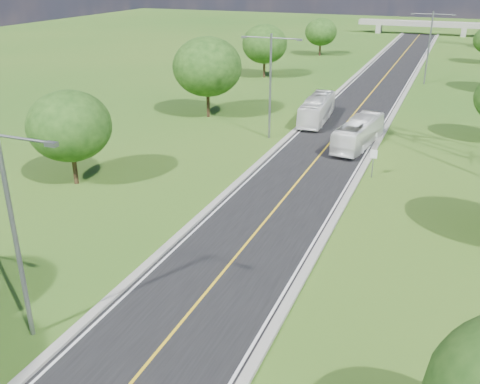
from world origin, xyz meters
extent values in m
plane|color=#255818|center=(0.00, 60.00, 0.00)|extent=(260.00, 260.00, 0.00)
cube|color=black|center=(0.00, 66.00, 0.03)|extent=(8.00, 150.00, 0.06)
cube|color=gray|center=(-4.25, 66.00, 0.11)|extent=(0.50, 150.00, 0.22)
cube|color=gray|center=(4.25, 66.00, 0.11)|extent=(0.50, 150.00, 0.22)
cylinder|color=slate|center=(5.20, 38.00, 1.20)|extent=(0.08, 0.08, 2.40)
cube|color=white|center=(5.20, 37.97, 2.00)|extent=(0.55, 0.04, 0.70)
cube|color=gray|center=(-10.00, 140.00, 1.00)|extent=(1.20, 3.00, 2.00)
cube|color=gray|center=(10.00, 140.00, 1.00)|extent=(1.20, 3.00, 2.00)
cube|color=gray|center=(0.00, 140.00, 2.60)|extent=(30.00, 3.00, 1.20)
cylinder|color=slate|center=(-6.00, 12.00, 5.00)|extent=(0.22, 0.22, 10.00)
cylinder|color=slate|center=(-4.60, 12.00, 9.60)|extent=(2.80, 0.12, 0.12)
cube|color=slate|center=(-3.30, 12.00, 9.55)|extent=(0.50, 0.25, 0.18)
cylinder|color=slate|center=(-6.00, 45.00, 5.00)|extent=(0.22, 0.22, 10.00)
cylinder|color=slate|center=(-7.40, 45.00, 9.60)|extent=(2.80, 0.12, 0.12)
cylinder|color=slate|center=(-4.60, 45.00, 9.60)|extent=(2.80, 0.12, 0.12)
cube|color=slate|center=(-8.70, 45.00, 9.55)|extent=(0.50, 0.25, 0.18)
cube|color=slate|center=(-3.30, 45.00, 9.55)|extent=(0.50, 0.25, 0.18)
cylinder|color=slate|center=(6.00, 78.00, 5.00)|extent=(0.22, 0.22, 10.00)
cylinder|color=slate|center=(4.60, 78.00, 9.60)|extent=(2.80, 0.12, 0.12)
cylinder|color=slate|center=(7.40, 78.00, 9.60)|extent=(2.80, 0.12, 0.12)
cube|color=slate|center=(3.30, 78.00, 9.55)|extent=(0.50, 0.25, 0.18)
cube|color=slate|center=(8.70, 78.00, 9.55)|extent=(0.50, 0.25, 0.18)
cylinder|color=black|center=(-16.00, 28.00, 1.35)|extent=(0.36, 0.36, 2.70)
ellipsoid|color=#183C10|center=(-16.00, 28.00, 4.65)|extent=(6.30, 6.30, 5.36)
cylinder|color=black|center=(-15.00, 50.00, 1.62)|extent=(0.36, 0.36, 3.24)
ellipsoid|color=#183C10|center=(-15.00, 50.00, 5.58)|extent=(7.56, 7.56, 6.43)
cylinder|color=black|center=(-17.00, 74.00, 1.44)|extent=(0.36, 0.36, 2.88)
ellipsoid|color=#183C10|center=(-17.00, 74.00, 4.96)|extent=(6.72, 6.72, 5.71)
cylinder|color=black|center=(-14.50, 98.00, 1.26)|extent=(0.36, 0.36, 2.52)
ellipsoid|color=#183C10|center=(-14.50, 98.00, 4.34)|extent=(5.88, 5.88, 5.00)
imported|color=white|center=(2.66, 45.43, 1.38)|extent=(3.35, 9.66, 2.63)
imported|color=white|center=(-3.20, 52.57, 1.41)|extent=(2.82, 9.78, 2.69)
camera|label=1|loc=(10.54, -3.08, 15.75)|focal=40.00mm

